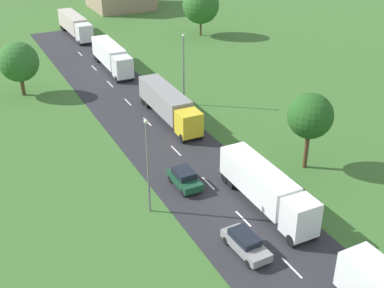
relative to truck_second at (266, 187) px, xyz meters
The scene contains 12 objects.
road 6.29m from the truck_second, 115.39° to the right, with size 10.00×140.00×0.06m, color #2B2B30.
truck_second is the anchor object (origin of this frame).
truck_third 20.12m from the truck_second, 90.02° to the left, with size 2.63×13.00×3.45m.
truck_fourth 39.88m from the truck_second, 90.37° to the left, with size 2.72×12.30×3.57m.
truck_fifth 59.79m from the truck_second, 90.33° to the left, with size 2.76×13.21×3.61m.
car_third 6.42m from the truck_second, 137.27° to the right, with size 1.97×4.54×1.50m.
car_fourth 7.82m from the truck_second, 127.53° to the left, with size 1.96×3.94×1.62m.
lamppost_second 10.26m from the truck_second, 156.27° to the left, with size 0.36×0.36×8.65m.
lamppost_third 23.93m from the truck_second, 81.29° to the left, with size 0.36×0.36×8.97m.
tree_birch 54.13m from the truck_second, 68.43° to the left, with size 6.46×6.46×8.64m.
tree_maple 9.14m from the truck_second, 28.66° to the left, with size 4.36×4.36×7.73m.
tree_pine 38.32m from the truck_second, 111.24° to the left, with size 5.11×5.11×7.08m.
Camera 1 is at (-19.38, 0.09, 25.44)m, focal length 47.65 mm.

